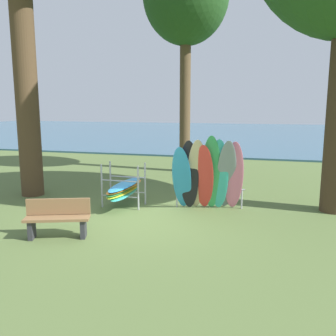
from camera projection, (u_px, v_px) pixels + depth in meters
ground_plane at (144, 219)px, 9.41m from camera, size 80.00×80.00×0.00m
lake_water at (236, 133)px, 37.09m from camera, size 80.00×36.00×0.10m
leaning_board_pile at (208, 176)px, 9.94m from camera, size 1.99×1.27×2.13m
board_storage_rack at (124, 188)px, 10.53m from camera, size 1.15×2.13×1.25m
park_bench at (58, 217)px, 8.04m from camera, size 1.46×0.85×0.85m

